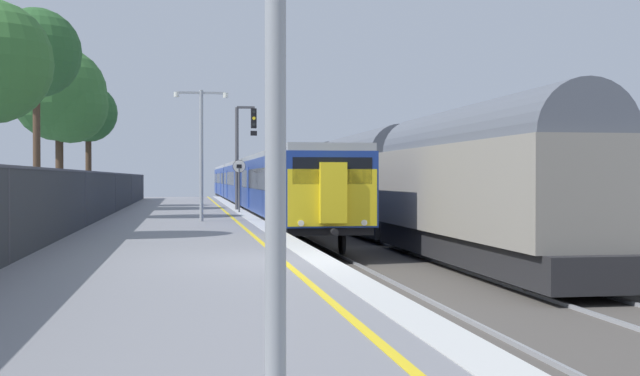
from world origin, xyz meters
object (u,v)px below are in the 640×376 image
object	(u,v)px
speed_limit_sign	(239,179)
commuter_train_at_platform	(252,183)
signal_gantry	(242,145)
freight_train_adjacent_track	(364,179)
background_tree_centre	(90,115)
background_tree_left	(37,55)
platform_lamp_mid	(201,143)
background_tree_back	(63,98)

from	to	relation	value
speed_limit_sign	commuter_train_at_platform	bearing A→B (deg)	83.24
signal_gantry	speed_limit_sign	distance (m)	3.71
freight_train_adjacent_track	background_tree_centre	xyz separation A→B (m)	(-13.60, 9.59, 3.58)
signal_gantry	background_tree_centre	bearing A→B (deg)	143.74
commuter_train_at_platform	background_tree_centre	bearing A→B (deg)	-146.56
background_tree_centre	background_tree_left	bearing A→B (deg)	-91.34
platform_lamp_mid	speed_limit_sign	bearing A→B (deg)	75.96
speed_limit_sign	background_tree_centre	distance (m)	12.57
platform_lamp_mid	background_tree_left	bearing A→B (deg)	159.46
freight_train_adjacent_track	background_tree_back	bearing A→B (deg)	163.30
speed_limit_sign	platform_lamp_mid	xyz separation A→B (m)	(-1.88, -7.52, 1.35)
signal_gantry	platform_lamp_mid	bearing A→B (deg)	-101.74
signal_gantry	platform_lamp_mid	world-z (taller)	signal_gantry
background_tree_back	background_tree_left	bearing A→B (deg)	-87.80
background_tree_left	background_tree_back	world-z (taller)	background_tree_left
commuter_train_at_platform	signal_gantry	bearing A→B (deg)	-96.87
background_tree_left	speed_limit_sign	bearing A→B (deg)	32.68
speed_limit_sign	background_tree_centre	bearing A→B (deg)	130.01
signal_gantry	commuter_train_at_platform	bearing A→B (deg)	83.13
commuter_train_at_platform	background_tree_back	bearing A→B (deg)	-131.46
commuter_train_at_platform	background_tree_left	size ratio (longest dim) A/B	7.38
freight_train_adjacent_track	background_tree_left	world-z (taller)	background_tree_left
background_tree_back	signal_gantry	bearing A→B (deg)	-4.19
speed_limit_sign	signal_gantry	bearing A→B (deg)	83.67
platform_lamp_mid	background_tree_back	distance (m)	13.45
freight_train_adjacent_track	background_tree_centre	bearing A→B (deg)	144.80
freight_train_adjacent_track	platform_lamp_mid	size ratio (longest dim) A/B	9.29
background_tree_left	platform_lamp_mid	bearing A→B (deg)	-20.54
signal_gantry	background_tree_left	distance (m)	12.36
platform_lamp_mid	background_tree_left	world-z (taller)	background_tree_left
background_tree_back	commuter_train_at_platform	bearing A→B (deg)	48.54
speed_limit_sign	background_tree_back	xyz separation A→B (m)	(-8.44, 3.93, 3.99)
commuter_train_at_platform	platform_lamp_mid	size ratio (longest dim) A/B	12.40
background_tree_left	background_tree_back	distance (m)	9.16
freight_train_adjacent_track	background_tree_left	distance (m)	15.51
commuter_train_at_platform	freight_train_adjacent_track	bearing A→B (deg)	-75.89
freight_train_adjacent_track	speed_limit_sign	xyz separation A→B (m)	(-5.85, 0.36, 0.02)
commuter_train_at_platform	background_tree_centre	distance (m)	12.13
freight_train_adjacent_track	speed_limit_sign	size ratio (longest dim) A/B	18.48
speed_limit_sign	platform_lamp_mid	bearing A→B (deg)	-104.04
freight_train_adjacent_track	platform_lamp_mid	distance (m)	10.62
freight_train_adjacent_track	signal_gantry	world-z (taller)	signal_gantry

